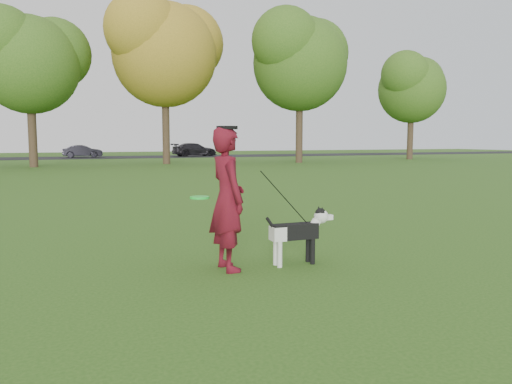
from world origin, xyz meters
name	(u,v)px	position (x,y,z in m)	size (l,w,h in m)	color
ground	(252,256)	(0.00, 0.00, 0.00)	(120.00, 120.00, 0.00)	#285116
road	(92,158)	(0.00, 40.00, 0.01)	(120.00, 7.00, 0.02)	black
man	(227,199)	(-0.53, -0.56, 0.89)	(0.65, 0.43, 1.79)	#580C1D
dog	(300,230)	(0.43, -0.64, 0.46)	(0.99, 0.20, 0.75)	black
car_mid	(83,151)	(-0.72, 40.00, 0.57)	(1.16, 3.32, 1.09)	black
car_right	(195,150)	(9.33, 40.00, 0.64)	(1.74, 4.27, 1.24)	black
man_held_items	(270,188)	(0.02, -0.62, 1.02)	(1.61, 0.40, 1.30)	#1BDC36
tree_row	(76,42)	(-1.43, 26.07, 7.41)	(51.74, 8.86, 12.01)	#38281C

